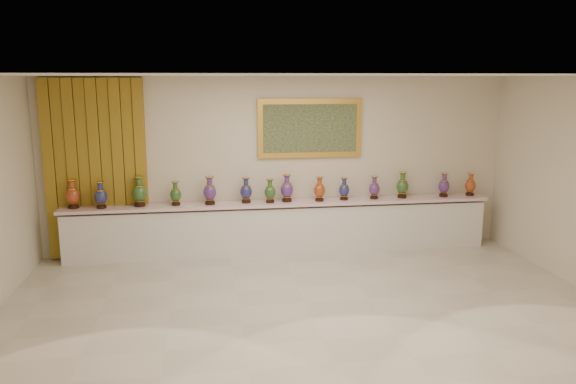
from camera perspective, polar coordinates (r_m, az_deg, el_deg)
name	(u,v)px	position (r m, az deg, el deg)	size (l,w,h in m)	color
ground	(304,303)	(7.70, 1.69, -11.16)	(8.00, 8.00, 0.00)	beige
room	(132,163)	(9.60, -15.58, 2.89)	(8.00, 8.00, 8.00)	beige
counter	(281,228)	(9.68, -0.70, -3.66)	(7.28, 0.48, 0.90)	white
vase_0	(73,195)	(9.68, -21.01, -0.32)	(0.22, 0.22, 0.47)	black
vase_1	(101,196)	(9.54, -18.48, -0.42)	(0.23, 0.23, 0.44)	black
vase_2	(139,193)	(9.49, -14.86, -0.09)	(0.30, 0.30, 0.50)	black
vase_3	(176,195)	(9.45, -11.35, -0.25)	(0.24, 0.24, 0.40)	black
vase_4	(210,192)	(9.41, -7.95, 0.01)	(0.25, 0.25, 0.47)	black
vase_5	(246,191)	(9.47, -4.28, 0.06)	(0.26, 0.26, 0.43)	black
vase_6	(270,192)	(9.47, -1.84, 0.00)	(0.20, 0.20, 0.40)	black
vase_7	(287,189)	(9.53, -0.11, 0.27)	(0.23, 0.23, 0.47)	black
vase_8	(319,190)	(9.60, 3.22, 0.19)	(0.25, 0.25, 0.42)	black
vase_9	(344,190)	(9.73, 5.72, 0.22)	(0.22, 0.22, 0.39)	black
vase_10	(374,189)	(9.87, 8.75, 0.34)	(0.21, 0.21, 0.40)	black
vase_11	(402,186)	(10.04, 11.55, 0.59)	(0.27, 0.27, 0.46)	black
vase_12	(444,186)	(10.33, 15.56, 0.60)	(0.21, 0.21, 0.43)	black
vase_13	(470,185)	(10.56, 18.03, 0.64)	(0.19, 0.19, 0.41)	black
label_card	(190,206)	(9.35, -9.90, -1.43)	(0.10, 0.06, 0.00)	white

